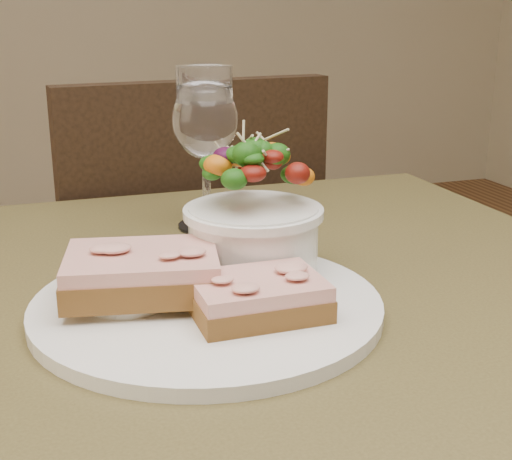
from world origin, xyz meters
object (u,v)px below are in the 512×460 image
object	(u,v)px
wine_glass	(205,125)
ramekin	(126,282)
sandwich_back	(142,272)
cafe_table	(244,397)
dinner_plate	(207,306)
salad_bowl	(253,209)
chair_far	(174,393)
sandwich_front	(258,297)

from	to	relation	value
wine_glass	ramekin	bearing A→B (deg)	-119.82
sandwich_back	wine_glass	world-z (taller)	wine_glass
ramekin	wine_glass	size ratio (longest dim) A/B	0.39
cafe_table	sandwich_back	bearing A→B (deg)	-177.86
dinner_plate	salad_bowl	distance (m)	0.11
chair_far	wine_glass	distance (m)	0.71
salad_bowl	wine_glass	world-z (taller)	wine_glass
cafe_table	ramekin	bearing A→B (deg)	-175.62
cafe_table	sandwich_back	size ratio (longest dim) A/B	5.50
chair_far	wine_glass	world-z (taller)	wine_glass
ramekin	chair_far	bearing A→B (deg)	75.58
ramekin	wine_glass	xyz separation A→B (m)	(0.13, 0.23, 0.09)
salad_bowl	sandwich_front	bearing A→B (deg)	-106.51
cafe_table	salad_bowl	distance (m)	0.18
cafe_table	chair_far	distance (m)	0.72
sandwich_front	wine_glass	size ratio (longest dim) A/B	0.61
cafe_table	salad_bowl	world-z (taller)	salad_bowl
sandwich_back	ramekin	bearing A→B (deg)	-151.30
sandwich_back	salad_bowl	size ratio (longest dim) A/B	1.15
sandwich_front	wine_glass	xyz separation A→B (m)	(0.03, 0.28, 0.10)
ramekin	wine_glass	distance (m)	0.28
ramekin	salad_bowl	bearing A→B (deg)	20.24
ramekin	dinner_plate	bearing A→B (deg)	-9.96
chair_far	sandwich_back	size ratio (longest dim) A/B	6.19
sandwich_front	dinner_plate	bearing A→B (deg)	126.37
cafe_table	ramekin	xyz separation A→B (m)	(-0.11, -0.01, 0.13)
chair_far	salad_bowl	distance (m)	0.79
salad_bowl	wine_glass	distance (m)	0.19
salad_bowl	cafe_table	bearing A→B (deg)	-119.96
chair_far	salad_bowl	xyz separation A→B (m)	(-0.03, -0.59, 0.53)
dinner_plate	wine_glass	distance (m)	0.27
sandwich_back	sandwich_front	bearing A→B (deg)	-24.15
sandwich_front	ramekin	bearing A→B (deg)	150.81
chair_far	sandwich_front	size ratio (longest dim) A/B	8.46
dinner_plate	wine_glass	size ratio (longest dim) A/B	1.72
chair_far	dinner_plate	size ratio (longest dim) A/B	2.99
dinner_plate	salad_bowl	world-z (taller)	salad_bowl
salad_bowl	ramekin	bearing A→B (deg)	-159.76
chair_far	wine_glass	xyz separation A→B (m)	(-0.03, -0.41, 0.58)
sandwich_front	ramekin	distance (m)	0.11
dinner_plate	chair_far	bearing A→B (deg)	81.51
cafe_table	sandwich_front	distance (m)	0.14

